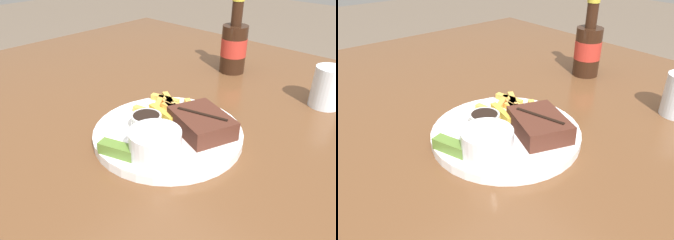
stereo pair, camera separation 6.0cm
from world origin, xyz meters
The scene contains 10 objects.
dining_table centered at (0.00, 0.00, 0.71)m, with size 1.53×1.34×0.78m.
dinner_plate centered at (0.00, 0.00, 0.79)m, with size 0.28×0.28×0.02m.
steak_portion centered at (0.05, 0.04, 0.81)m, with size 0.14×0.12×0.04m.
fries_pile centered at (-0.04, 0.05, 0.80)m, with size 0.13×0.11×0.02m.
coleslaw_cup centered at (0.04, -0.07, 0.82)m, with size 0.09×0.09×0.05m.
dipping_sauce_cup centered at (-0.03, -0.03, 0.81)m, with size 0.06×0.06×0.03m.
pickle_spear centered at (0.00, -0.11, 0.80)m, with size 0.08×0.04×0.02m.
fork_utensil centered at (-0.07, 0.03, 0.80)m, with size 0.13×0.07×0.00m.
beer_bottle centered at (-0.11, 0.37, 0.85)m, with size 0.07×0.07×0.20m.
drinking_glass centered at (0.16, 0.33, 0.82)m, with size 0.07×0.07×0.09m.
Camera 1 is at (0.36, -0.38, 1.11)m, focal length 35.00 mm.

